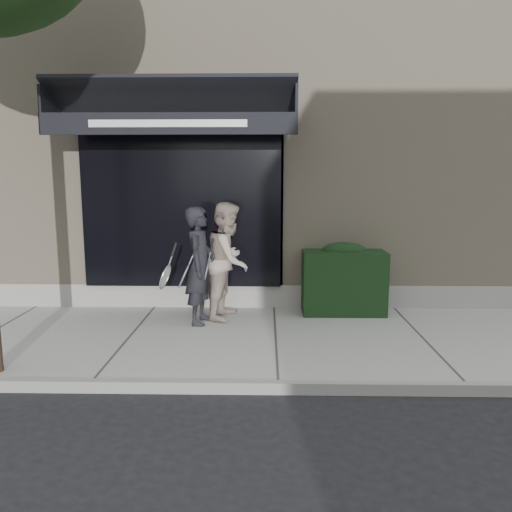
{
  "coord_description": "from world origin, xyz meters",
  "views": [
    {
      "loc": [
        -0.13,
        -6.58,
        2.31
      ],
      "look_at": [
        -0.28,
        0.6,
        1.14
      ],
      "focal_mm": 35.0,
      "sensor_mm": 36.0,
      "label": 1
    }
  ],
  "objects": [
    {
      "name": "ground",
      "position": [
        0.0,
        0.0,
        0.0
      ],
      "size": [
        80.0,
        80.0,
        0.0
      ],
      "primitive_type": "plane",
      "color": "black",
      "rests_on": "ground"
    },
    {
      "name": "sidewalk",
      "position": [
        0.0,
        0.0,
        0.06
      ],
      "size": [
        20.0,
        3.0,
        0.12
      ],
      "primitive_type": "cube",
      "color": "gray",
      "rests_on": "ground"
    },
    {
      "name": "curb",
      "position": [
        0.0,
        -1.55,
        0.07
      ],
      "size": [
        20.0,
        0.1,
        0.14
      ],
      "primitive_type": "cube",
      "color": "gray",
      "rests_on": "ground"
    },
    {
      "name": "building_facade",
      "position": [
        -0.01,
        4.96,
        2.74
      ],
      "size": [
        14.3,
        8.04,
        5.64
      ],
      "color": "tan",
      "rests_on": "ground"
    },
    {
      "name": "hedge",
      "position": [
        1.1,
        1.25,
        0.66
      ],
      "size": [
        1.3,
        0.7,
        1.14
      ],
      "color": "black",
      "rests_on": "sidewalk"
    },
    {
      "name": "pedestrian_front",
      "position": [
        -1.11,
        0.61,
        0.99
      ],
      "size": [
        0.81,
        0.85,
        1.74
      ],
      "color": "black",
      "rests_on": "sidewalk"
    },
    {
      "name": "pedestrian_back",
      "position": [
        -0.71,
        0.95,
        1.01
      ],
      "size": [
        0.85,
        0.99,
        1.78
      ],
      "color": "#B3A08F",
      "rests_on": "sidewalk"
    }
  ]
}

